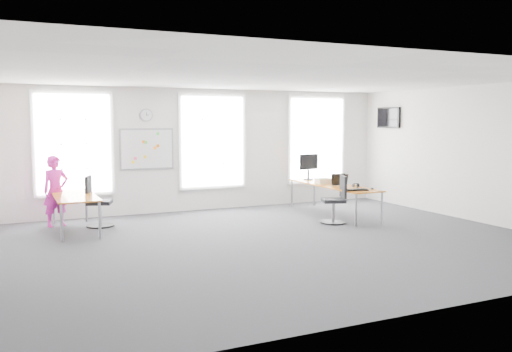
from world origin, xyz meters
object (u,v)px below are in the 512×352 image
chair_right (336,202)px  desk_right (333,186)px  keyboard (357,190)px  chair_left (97,204)px  headphones (356,185)px  person (56,191)px  desk_left (75,198)px  monitor (309,164)px

chair_right → desk_right: bearing=171.3°
chair_right → keyboard: 0.53m
chair_left → headphones: 5.68m
desk_right → person: (-6.06, 1.25, 0.08)m
chair_left → desk_left: bearing=138.8°
desk_right → desk_left: bearing=174.3°
person → headphones: bearing=-34.2°
person → headphones: person is taller
desk_left → headphones: size_ratio=12.59×
desk_left → chair_right: 5.46m
person → headphones: (6.24, -1.91, 0.01)m
chair_left → keyboard: 5.55m
desk_right → person: 6.19m
desk_left → keyboard: size_ratio=4.18×
desk_left → person: (-0.30, 0.68, 0.08)m
chair_left → headphones: chair_left is taller
chair_right → monitor: (0.53, 2.10, 0.66)m
keyboard → headphones: (0.30, 0.49, 0.03)m
desk_left → headphones: bearing=-11.7°
person → monitor: 6.09m
desk_left → person: size_ratio=1.34×
desk_right → desk_left: desk_left is taller
keyboard → monitor: bearing=105.3°
desk_right → keyboard: keyboard is taller
desk_left → chair_right: (5.24, -1.51, -0.21)m
chair_right → keyboard: bearing=81.5°
chair_left → person: size_ratio=0.72×
desk_left → person: 0.74m
keyboard → person: bearing=176.7°
chair_left → keyboard: (5.17, -1.99, 0.26)m
chair_left → person: (-0.77, 0.41, 0.28)m
desk_right → headphones: (0.18, -0.66, 0.09)m
desk_right → person: bearing=168.3°
desk_left → desk_right: bearing=-5.7°
person → keyboard: (5.94, -2.40, -0.02)m
desk_left → headphones: 6.07m
desk_right → chair_right: size_ratio=2.85×
chair_left → headphones: bearing=-86.2°
desk_right → headphones: headphones is taller
chair_right → headphones: size_ratio=6.52×
keyboard → monitor: (0.14, 2.31, 0.38)m
person → monitor: bearing=-18.0°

